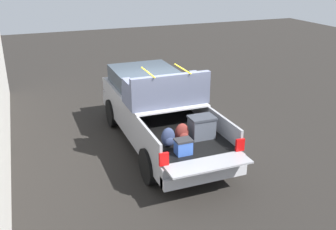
# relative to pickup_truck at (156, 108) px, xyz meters

# --- Properties ---
(ground_plane) EXTENTS (40.00, 40.00, 0.00)m
(ground_plane) POSITION_rel_pickup_truck_xyz_m (-0.35, 0.00, -0.96)
(ground_plane) COLOR black
(pickup_truck) EXTENTS (6.05, 2.06, 2.23)m
(pickup_truck) POSITION_rel_pickup_truck_xyz_m (0.00, 0.00, 0.00)
(pickup_truck) COLOR gray
(pickup_truck) RESTS_ON ground_plane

